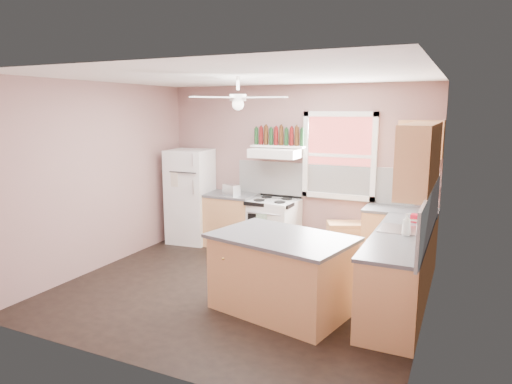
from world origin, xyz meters
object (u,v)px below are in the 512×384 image
at_px(refrigerator, 191,196).
at_px(cart, 345,243).
at_px(island, 281,275).
at_px(toaster, 231,190).
at_px(stove, 273,226).

distance_m(refrigerator, cart, 2.79).
bearing_deg(refrigerator, island, -43.96).
bearing_deg(island, refrigerator, 154.32).
xyz_separation_m(toaster, cart, (1.91, 0.15, -0.71)).
bearing_deg(stove, cart, 8.33).
bearing_deg(island, stove, 127.81).
bearing_deg(refrigerator, toaster, -7.18).
bearing_deg(cart, toaster, 160.55).
relative_size(refrigerator, cart, 2.93).
height_order(refrigerator, stove, refrigerator).
xyz_separation_m(stove, cart, (1.20, 0.05, -0.15)).
distance_m(toaster, cart, 2.04).
relative_size(stove, cart, 1.55).
xyz_separation_m(refrigerator, island, (2.51, -1.96, -0.38)).
xyz_separation_m(toaster, island, (1.68, -1.94, -0.56)).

